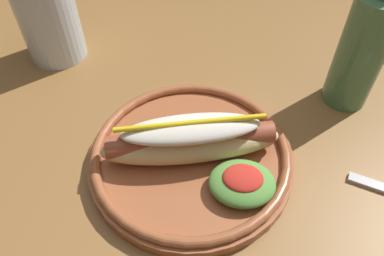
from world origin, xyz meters
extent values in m
cube|color=olive|center=(0.00, 0.00, 0.72)|extent=(1.28, 1.01, 0.04)
cylinder|color=olive|center=(-0.55, 0.41, 0.35)|extent=(0.06, 0.06, 0.70)
cylinder|color=#9E5633|center=(-0.07, -0.07, 0.75)|extent=(0.25, 0.25, 0.02)
torus|color=#9E5633|center=(-0.07, -0.07, 0.76)|extent=(0.24, 0.24, 0.01)
ellipsoid|color=#E0C184|center=(-0.07, -0.07, 0.78)|extent=(0.21, 0.08, 0.04)
cylinder|color=#9E4C33|center=(-0.07, -0.07, 0.78)|extent=(0.19, 0.06, 0.03)
ellipsoid|color=silver|center=(-0.07, -0.07, 0.80)|extent=(0.16, 0.07, 0.02)
cylinder|color=yellow|center=(-0.07, -0.07, 0.81)|extent=(0.17, 0.03, 0.01)
ellipsoid|color=#5B9942|center=(-0.01, -0.12, 0.77)|extent=(0.07, 0.06, 0.02)
ellipsoid|color=red|center=(-0.01, -0.12, 0.78)|extent=(0.04, 0.04, 0.01)
cylinder|color=silver|center=(-0.29, 0.14, 0.81)|extent=(0.09, 0.09, 0.13)
cylinder|color=#4C7F51|center=(0.14, 0.05, 0.82)|extent=(0.06, 0.06, 0.16)
camera|label=1|loc=(-0.06, -0.35, 1.11)|focal=34.89mm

